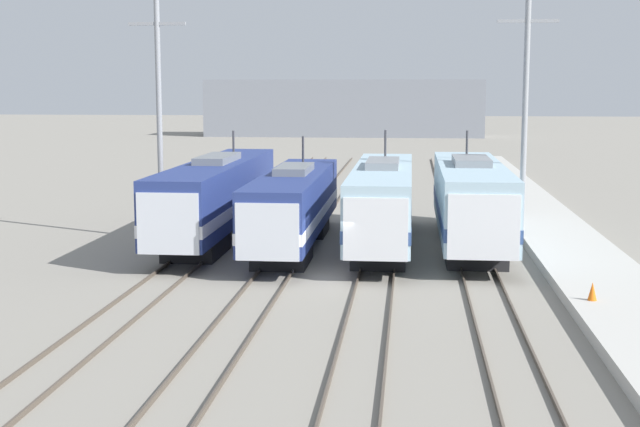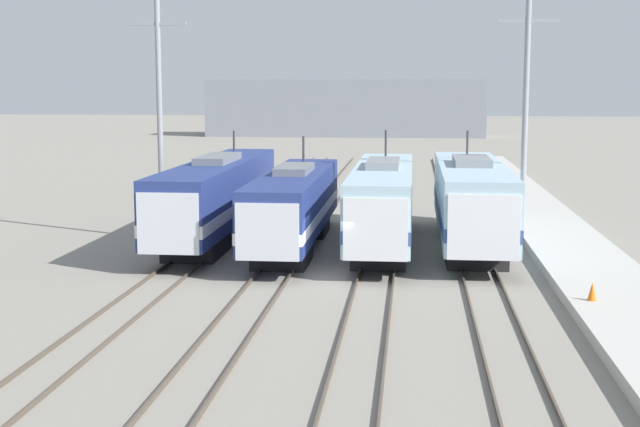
% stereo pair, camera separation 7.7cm
% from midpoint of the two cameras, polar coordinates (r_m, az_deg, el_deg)
% --- Properties ---
extents(ground_plane, '(400.00, 400.00, 0.00)m').
position_cam_midpoint_polar(ground_plane, '(36.45, 0.20, -4.17)').
color(ground_plane, gray).
extents(rail_pair_far_left, '(1.51, 120.00, 0.15)m').
position_cam_midpoint_polar(rail_pair_far_left, '(37.58, -9.51, -3.79)').
color(rail_pair_far_left, '#4C4238').
rests_on(rail_pair_far_left, ground_plane).
extents(rail_pair_center_left, '(1.51, 120.00, 0.15)m').
position_cam_midpoint_polar(rail_pair_center_left, '(36.70, -3.10, -3.98)').
color(rail_pair_center_left, '#4C4238').
rests_on(rail_pair_center_left, ground_plane).
extents(rail_pair_center_right, '(1.51, 120.00, 0.15)m').
position_cam_midpoint_polar(rail_pair_center_right, '(36.29, 3.54, -4.12)').
color(rail_pair_center_right, '#4C4238').
rests_on(rail_pair_center_right, ground_plane).
extents(rail_pair_far_right, '(1.51, 120.00, 0.15)m').
position_cam_midpoint_polar(rail_pair_far_right, '(36.38, 10.25, -4.21)').
color(rail_pair_far_right, '#4C4238').
rests_on(rail_pair_far_right, ground_plane).
extents(locomotive_far_left, '(2.84, 19.12, 5.33)m').
position_cam_midpoint_polar(locomotive_far_left, '(45.48, -6.72, 1.07)').
color(locomotive_far_left, black).
rests_on(locomotive_far_left, ground_plane).
extents(locomotive_center_left, '(2.80, 16.41, 5.21)m').
position_cam_midpoint_polar(locomotive_center_left, '(42.50, -1.80, 0.43)').
color(locomotive_center_left, black).
rests_on(locomotive_center_left, ground_plane).
extents(locomotive_center_right, '(2.82, 17.10, 5.50)m').
position_cam_midpoint_polar(locomotive_center_right, '(42.87, 3.95, 0.64)').
color(locomotive_center_right, '#232326').
rests_on(locomotive_center_right, ground_plane).
extents(locomotive_far_right, '(3.12, 16.46, 5.49)m').
position_cam_midpoint_polar(locomotive_far_right, '(43.28, 9.58, 0.71)').
color(locomotive_far_right, '#232326').
rests_on(locomotive_far_right, ground_plane).
extents(catenary_tower_left, '(2.90, 0.28, 12.32)m').
position_cam_midpoint_polar(catenary_tower_left, '(45.67, -10.30, 6.42)').
color(catenary_tower_left, gray).
rests_on(catenary_tower_left, ground_plane).
extents(catenary_tower_right, '(2.90, 0.28, 12.32)m').
position_cam_midpoint_polar(catenary_tower_right, '(44.22, 12.93, 6.29)').
color(catenary_tower_right, gray).
rests_on(catenary_tower_right, ground_plane).
extents(platform, '(4.00, 120.00, 0.44)m').
position_cam_midpoint_polar(platform, '(37.00, 17.44, -4.02)').
color(platform, '#B7B5AD').
rests_on(platform, ground_plane).
extents(traffic_cone, '(0.32, 0.32, 0.64)m').
position_cam_midpoint_polar(traffic_cone, '(32.27, 16.97, -4.78)').
color(traffic_cone, orange).
rests_on(traffic_cone, platform).
extents(depot_building, '(42.77, 9.87, 8.73)m').
position_cam_midpoint_polar(depot_building, '(140.16, 1.56, 6.77)').
color(depot_building, gray).
rests_on(depot_building, ground_plane).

